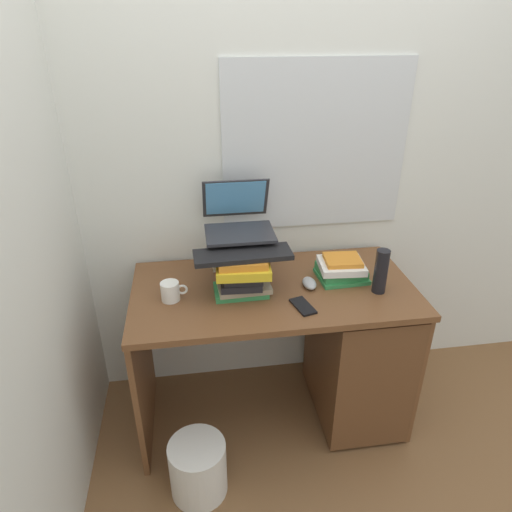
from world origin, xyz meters
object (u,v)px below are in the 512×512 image
desk (337,345)px  book_stack_side (341,269)px  water_bottle (381,271)px  laptop (238,218)px  mug (171,291)px  keyboard (243,255)px  computer_mouse (309,283)px  book_stack_keyboard_riser (242,276)px  wastebasket (198,468)px  cell_phone (303,306)px  book_stack_tall (240,257)px

desk → book_stack_side: 0.41m
book_stack_side → water_bottle: water_bottle is taller
laptop → water_bottle: bearing=-25.0°
water_bottle → mug: bearing=175.7°
book_stack_side → keyboard: (-0.48, -0.07, 0.15)m
computer_mouse → mug: mug is taller
book_stack_side → book_stack_keyboard_riser: bearing=-171.3°
computer_mouse → wastebasket: 0.95m
mug → cell_phone: mug is taller
mug → wastebasket: (0.07, -0.37, -0.68)m
desk → book_stack_keyboard_riser: size_ratio=5.12×
book_stack_keyboard_riser → water_bottle: water_bottle is taller
desk → keyboard: keyboard is taller
book_stack_side → computer_mouse: 0.18m
book_stack_tall → water_bottle: (0.60, -0.22, -0.01)m
desk → computer_mouse: bearing=177.4°
wastebasket → water_bottle: bearing=19.3°
book_stack_keyboard_riser → keyboard: bearing=-1.7°
keyboard → water_bottle: bearing=-8.5°
laptop → keyboard: size_ratio=0.77×
book_stack_tall → cell_phone: book_stack_tall is taller
book_stack_keyboard_riser → laptop: 0.28m
book_stack_keyboard_riser → laptop: (0.01, 0.21, 0.18)m
book_stack_side → desk: bearing=-94.8°
book_stack_tall → wastebasket: size_ratio=0.97×
book_stack_keyboard_riser → water_bottle: 0.61m
mug → wastebasket: bearing=-79.9°
book_stack_tall → book_stack_side: 0.48m
water_bottle → cell_phone: water_bottle is taller
water_bottle → wastebasket: water_bottle is taller
computer_mouse → laptop: bearing=147.5°
book_stack_keyboard_riser → computer_mouse: 0.32m
water_bottle → wastebasket: (-0.86, -0.30, -0.74)m
mug → book_stack_tall: bearing=24.6°
book_stack_tall → water_bottle: size_ratio=1.25×
book_stack_tall → computer_mouse: 0.34m
book_stack_tall → laptop: 0.18m
keyboard → computer_mouse: 0.36m
book_stack_tall → cell_phone: (0.23, -0.29, -0.10)m
book_stack_side → laptop: 0.54m
laptop → keyboard: bearing=-91.2°
computer_mouse → water_bottle: bearing=-16.3°
mug → laptop: bearing=33.3°
desk → book_stack_tall: 0.67m
book_stack_side → book_stack_tall: bearing=170.9°
cell_phone → laptop: bearing=108.5°
book_stack_side → water_bottle: bearing=-47.3°
desk → wastebasket: desk is taller
desk → mug: (-0.79, -0.01, 0.40)m
book_stack_tall → laptop: (-0.00, 0.06, 0.17)m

